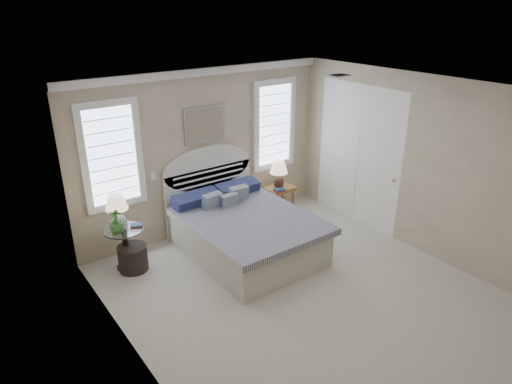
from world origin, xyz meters
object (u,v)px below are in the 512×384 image
object	(u,v)px
bed	(242,228)
lamp_left	(117,208)
side_table_left	(125,244)
lamp_right	(279,172)
floor_pot	(133,258)
nightstand_right	(279,194)

from	to	relation	value
bed	lamp_left	distance (m)	1.89
bed	side_table_left	distance (m)	1.75
lamp_left	lamp_right	xyz separation A→B (m)	(2.93, -0.01, -0.10)
lamp_right	floor_pot	bearing A→B (deg)	-176.49
side_table_left	nightstand_right	size ratio (longest dim) A/B	1.19
side_table_left	floor_pot	size ratio (longest dim) A/B	1.49
side_table_left	lamp_left	xyz separation A→B (m)	(-0.03, 0.07, 0.56)
floor_pot	bed	bearing A→B (deg)	-16.75
lamp_left	lamp_right	size ratio (longest dim) A/B	1.00
floor_pot	lamp_left	world-z (taller)	lamp_left
side_table_left	floor_pot	bearing A→B (deg)	-66.98
lamp_left	nightstand_right	bearing A→B (deg)	0.51
side_table_left	lamp_right	distance (m)	2.93
nightstand_right	floor_pot	bearing A→B (deg)	-175.87
bed	floor_pot	bearing A→B (deg)	163.25
bed	nightstand_right	distance (m)	1.47
lamp_left	lamp_right	distance (m)	2.93
bed	nightstand_right	xyz separation A→B (m)	(1.30, 0.69, 0.00)
bed	nightstand_right	world-z (taller)	bed
bed	nightstand_right	size ratio (longest dim) A/B	4.29
side_table_left	lamp_left	distance (m)	0.57
lamp_left	lamp_right	world-z (taller)	lamp_left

